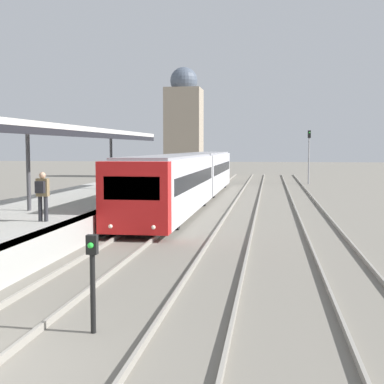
% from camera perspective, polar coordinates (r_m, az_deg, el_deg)
% --- Properties ---
extents(track_middle_line, '(1.50, 120.00, 0.15)m').
position_cam_1_polar(track_middle_line, '(8.10, -2.57, -19.81)').
color(track_middle_line, gray).
rests_on(track_middle_line, ground_plane).
extents(platform_canopy, '(4.00, 27.66, 3.34)m').
position_cam_1_polar(platform_canopy, '(21.92, -17.06, 6.47)').
color(platform_canopy, beige).
rests_on(platform_canopy, station_platform).
extents(person_on_platform, '(0.40, 0.40, 1.66)m').
position_cam_1_polar(person_on_platform, '(18.57, -15.68, -0.03)').
color(person_on_platform, '#2D2D33').
rests_on(person_on_platform, station_platform).
extents(train_near, '(2.69, 29.38, 3.05)m').
position_cam_1_polar(train_near, '(33.79, -0.09, 1.82)').
color(train_near, red).
rests_on(train_near, ground_plane).
extents(signal_post_near, '(0.20, 0.21, 1.84)m').
position_cam_1_polar(signal_post_near, '(10.12, -10.57, -8.45)').
color(signal_post_near, black).
rests_on(signal_post_near, ground_plane).
extents(signal_mast_far, '(0.28, 0.29, 5.02)m').
position_cam_1_polar(signal_mast_far, '(51.23, 12.37, 4.36)').
color(signal_mast_far, gray).
rests_on(signal_mast_far, ground_plane).
extents(distant_domed_building, '(4.04, 4.04, 12.54)m').
position_cam_1_polar(distant_domed_building, '(61.67, -0.87, 7.14)').
color(distant_domed_building, gray).
rests_on(distant_domed_building, ground_plane).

